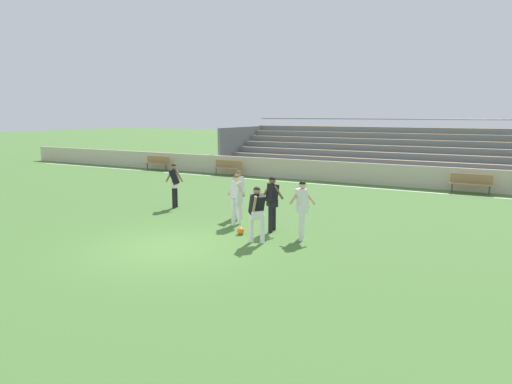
# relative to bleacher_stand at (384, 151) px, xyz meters

# --- Properties ---
(ground_plane) EXTENTS (160.00, 160.00, 0.00)m
(ground_plane) POSITION_rel_bleacher_stand_xyz_m (-1.57, -17.95, -1.43)
(ground_plane) COLOR #477033
(field_line_sideline) EXTENTS (44.00, 0.12, 0.01)m
(field_line_sideline) POSITION_rel_bleacher_stand_xyz_m (-1.57, -5.18, -1.43)
(field_line_sideline) COLOR white
(field_line_sideline) RESTS_ON ground
(sideline_wall) EXTENTS (48.00, 0.16, 1.10)m
(sideline_wall) POSITION_rel_bleacher_stand_xyz_m (-1.57, -3.97, -0.88)
(sideline_wall) COLOR beige
(sideline_wall) RESTS_ON ground
(bleacher_stand) EXTENTS (19.66, 6.00, 3.30)m
(bleacher_stand) POSITION_rel_bleacher_stand_xyz_m (0.00, 0.00, 0.00)
(bleacher_stand) COLOR #897051
(bleacher_stand) RESTS_ON ground
(bench_far_right) EXTENTS (1.80, 0.40, 0.90)m
(bench_far_right) POSITION_rel_bleacher_stand_xyz_m (5.04, -4.55, -0.88)
(bench_far_right) COLOR #99754C
(bench_far_right) RESTS_ON ground
(bench_centre_sideline) EXTENTS (1.80, 0.40, 0.90)m
(bench_centre_sideline) POSITION_rel_bleacher_stand_xyz_m (-13.44, -4.55, -0.88)
(bench_centre_sideline) COLOR #99754C
(bench_centre_sideline) RESTS_ON ground
(bench_near_wall_gap) EXTENTS (1.80, 0.40, 0.90)m
(bench_near_wall_gap) POSITION_rel_bleacher_stand_xyz_m (-8.07, -4.55, -0.88)
(bench_near_wall_gap) COLOR #99754C
(bench_near_wall_gap) RESTS_ON ground
(player_dark_pressing_high) EXTENTS (0.54, 0.64, 1.62)m
(player_dark_pressing_high) POSITION_rel_bleacher_stand_xyz_m (0.33, -16.41, -0.47)
(player_dark_pressing_high) COLOR white
(player_dark_pressing_high) RESTS_ON ground
(player_dark_overlapping) EXTENTS (0.68, 0.46, 1.72)m
(player_dark_overlapping) POSITION_rel_bleacher_stand_xyz_m (0.13, -15.04, -0.40)
(player_dark_overlapping) COLOR black
(player_dark_overlapping) RESTS_ON ground
(player_dark_dropping_back) EXTENTS (0.61, 0.53, 1.72)m
(player_dark_dropping_back) POSITION_rel_bleacher_stand_xyz_m (-4.83, -13.59, -0.40)
(player_dark_dropping_back) COLOR black
(player_dark_dropping_back) RESTS_ON ground
(player_white_deep_cover) EXTENTS (0.49, 0.59, 1.67)m
(player_white_deep_cover) POSITION_rel_bleacher_stand_xyz_m (-1.80, -13.85, -0.43)
(player_white_deep_cover) COLOR white
(player_white_deep_cover) RESTS_ON ground
(player_white_trailing_run) EXTENTS (0.73, 0.48, 1.72)m
(player_white_trailing_run) POSITION_rel_bleacher_stand_xyz_m (1.29, -15.42, -0.40)
(player_white_trailing_run) COLOR white
(player_white_trailing_run) RESTS_ON ground
(player_white_challenging) EXTENTS (0.56, 0.45, 1.67)m
(player_white_challenging) POSITION_rel_bleacher_stand_xyz_m (-1.30, -14.82, -0.43)
(player_white_challenging) COLOR white
(player_white_challenging) RESTS_ON ground
(soccer_ball) EXTENTS (0.22, 0.22, 0.22)m
(soccer_ball) POSITION_rel_bleacher_stand_xyz_m (-0.53, -15.85, -1.32)
(soccer_ball) COLOR orange
(soccer_ball) RESTS_ON ground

